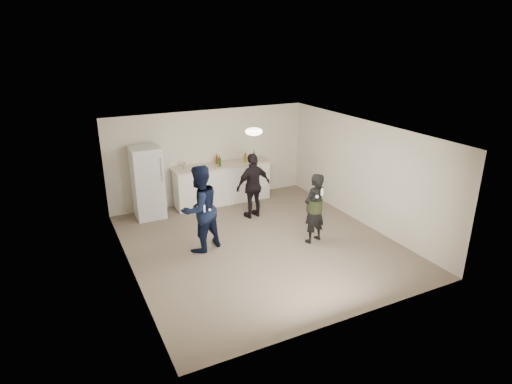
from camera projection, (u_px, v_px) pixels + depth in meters
name	position (u px, v px, depth m)	size (l,w,h in m)	color
floor	(260.00, 244.00, 9.42)	(6.00, 6.00, 0.00)	#6B5B4C
ceiling	(260.00, 132.00, 8.56)	(6.00, 6.00, 0.00)	silver
wall_back	(210.00, 156.00, 11.51)	(6.00, 6.00, 0.00)	beige
wall_front	(350.00, 251.00, 6.47)	(6.00, 6.00, 0.00)	beige
wall_left	(127.00, 213.00, 7.84)	(6.00, 6.00, 0.00)	beige
wall_right	(363.00, 173.00, 10.13)	(6.00, 6.00, 0.00)	beige
counter	(223.00, 184.00, 11.57)	(2.60, 0.56, 1.05)	silver
counter_top	(222.00, 165.00, 11.38)	(2.68, 0.64, 0.04)	#B7AF8E
fridge	(147.00, 183.00, 10.54)	(0.70, 0.70, 1.80)	silver
fridge_handle	(161.00, 170.00, 10.21)	(0.02, 0.02, 0.60)	silver
ceiling_dome	(254.00, 132.00, 8.83)	(0.36, 0.36, 0.16)	white
shaker	(184.00, 165.00, 10.99)	(0.08, 0.08, 0.17)	#AEAEB3
man	(200.00, 209.00, 8.87)	(0.91, 0.71, 1.87)	#0F1C3F
woman	(314.00, 208.00, 9.28)	(0.57, 0.38, 1.58)	black
camo_shorts	(314.00, 206.00, 9.26)	(0.34, 0.34, 0.28)	#2C3B1A
spectator	(253.00, 186.00, 10.56)	(0.96, 0.40, 1.64)	black
remote_man	(204.00, 208.00, 8.59)	(0.04, 0.04, 0.15)	white
nunchuk_man	(209.00, 210.00, 8.69)	(0.07, 0.07, 0.07)	silver
remote_woman	(322.00, 192.00, 8.91)	(0.04, 0.04, 0.15)	white
nunchuk_woman	(317.00, 197.00, 8.93)	(0.07, 0.07, 0.07)	white
bottle_cluster	(235.00, 159.00, 11.42)	(1.06, 0.34, 0.25)	silver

